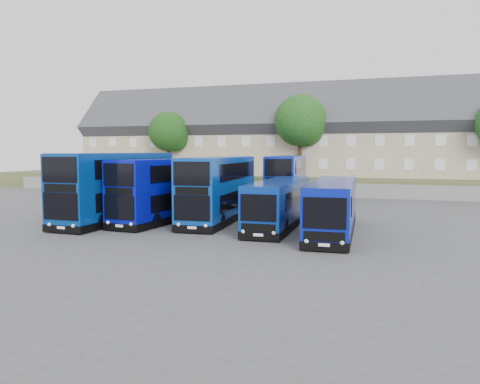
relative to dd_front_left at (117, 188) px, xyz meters
name	(u,v)px	position (x,y,z in m)	size (l,w,h in m)	color
ground	(189,230)	(6.54, -2.17, -2.33)	(120.00, 120.00, 0.00)	#47474C
retaining_wall	(279,189)	(6.54, 21.83, -1.58)	(70.00, 0.40, 1.50)	slate
earth_bank	(297,181)	(6.54, 31.83, -1.33)	(80.00, 20.00, 2.00)	#474F2C
terrace_row	(291,137)	(6.54, 27.83, 4.27)	(54.00, 10.40, 11.20)	tan
dd_front_left	(117,188)	(0.00, 0.00, 0.00)	(2.81, 11.93, 4.73)	navy
dd_front_mid	(167,191)	(3.33, 1.12, -0.21)	(3.45, 11.04, 4.32)	#080EA4
dd_front_right	(219,190)	(6.92, 2.05, -0.14)	(3.31, 11.34, 4.45)	#083C9D
dd_rear_left	(210,182)	(2.21, 12.06, -0.29)	(2.48, 10.49, 4.16)	#06107D
dd_rear_right	(287,181)	(9.13, 13.95, -0.15)	(3.55, 11.33, 4.43)	#081EA2
coach_east_a	(279,204)	(11.52, 0.88, -0.86)	(2.63, 11.06, 3.00)	#082C93
coach_east_b	(333,208)	(15.13, -0.53, -0.80)	(2.99, 11.53, 3.12)	#08189E
tree_west	(170,133)	(-7.32, 22.93, 4.72)	(4.80, 4.80, 7.65)	#382314
tree_mid	(302,123)	(8.68, 23.43, 5.74)	(5.76, 5.76, 9.18)	#382314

